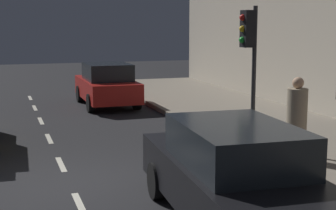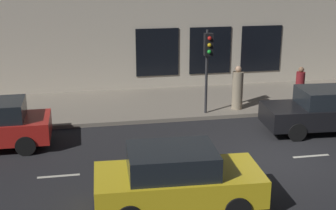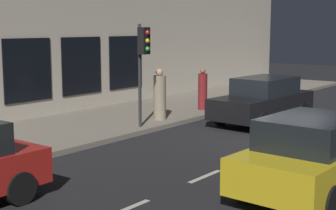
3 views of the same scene
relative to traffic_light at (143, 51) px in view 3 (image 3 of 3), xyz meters
name	(u,v)px [view 3 (image 3 of 3)]	position (x,y,z in m)	size (l,w,h in m)	color
ground_plane	(285,143)	(-4.30, -1.26, -2.57)	(60.00, 60.00, 0.00)	#232326
sidewalk	(125,117)	(1.95, -1.26, -2.49)	(4.50, 32.00, 0.15)	gray
building_facade	(74,11)	(4.49, -1.26, 1.36)	(0.65, 32.00, 7.86)	beige
lane_centre_line	(299,137)	(-4.30, -2.26, -2.56)	(0.12, 27.20, 0.01)	beige
traffic_light	(143,51)	(0.00, 0.00, 0.00)	(0.45, 0.32, 3.27)	#2D2D30
parked_car_0	(263,100)	(-2.25, -3.85, -1.78)	(2.02, 4.53, 1.58)	black
parked_car_1	(314,155)	(-6.67, 2.57, -1.78)	(2.03, 4.18, 1.58)	gold
pedestrian_0	(160,96)	(0.44, -1.39, -1.61)	(0.61, 0.61, 1.77)	gray
pedestrian_1	(203,91)	(0.45, -4.07, -1.67)	(0.37, 0.37, 1.61)	maroon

